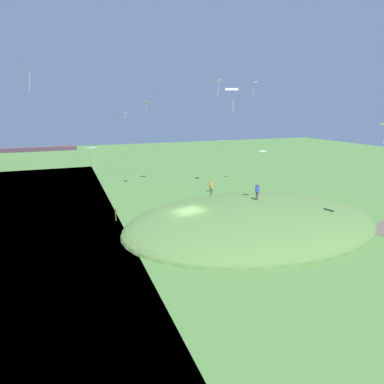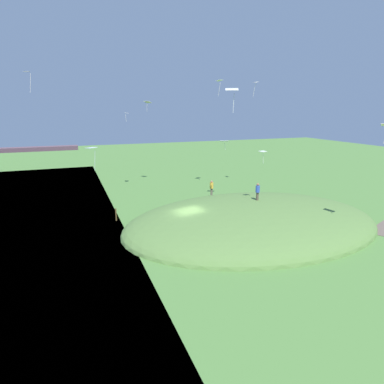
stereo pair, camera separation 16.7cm
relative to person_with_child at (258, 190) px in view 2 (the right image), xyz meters
name	(u,v)px [view 2 (the right image)]	position (x,y,z in m)	size (l,w,h in m)	color
ground_plane	(188,229)	(-7.43, 0.13, -3.30)	(160.00, 160.00, 0.00)	#54843D
grass_hill	(253,224)	(-0.94, -0.88, -3.30)	(26.06, 18.47, 4.40)	#5D8440
person_with_child	(258,190)	(0.00, 0.00, 0.00)	(0.42, 0.42, 1.77)	brown
person_near_shore	(212,186)	(-2.25, 6.29, -0.83)	(0.52, 0.52, 1.76)	#595246
kite_0	(232,90)	(-3.67, -0.86, 9.46)	(1.36, 1.20, 2.14)	white
kite_1	(224,141)	(0.22, 8.25, 4.08)	(1.14, 1.03, 1.18)	white
kite_3	(92,149)	(-15.39, 5.37, 4.15)	(1.28, 1.22, 2.24)	white
kite_4	(148,102)	(-6.59, 18.62, 8.75)	(1.15, 1.24, 1.45)	silver
kite_5	(219,81)	(1.33, 12.28, 11.29)	(1.17, 1.14, 2.05)	white
kite_6	(256,84)	(6.40, 11.84, 11.08)	(0.60, 0.74, 2.01)	silver
kite_7	(126,113)	(-9.90, 16.80, 7.31)	(0.67, 0.87, 1.20)	white
kite_9	(263,152)	(0.13, -0.38, 3.83)	(0.87, 0.74, 1.26)	silver
kite_10	(28,74)	(-20.82, 12.76, 11.42)	(0.73, 0.59, 2.16)	white
mooring_post	(116,215)	(-13.50, 5.12, -2.64)	(0.14, 0.14, 1.31)	brown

